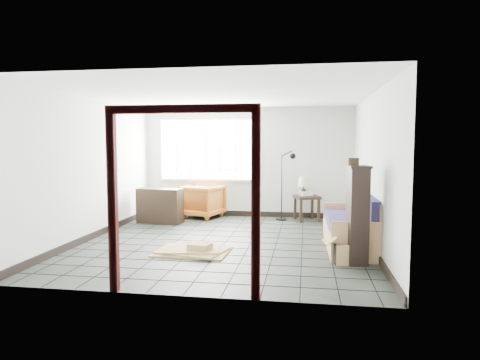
% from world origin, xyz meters
% --- Properties ---
extents(ground, '(5.50, 5.50, 0.00)m').
position_xyz_m(ground, '(0.00, 0.00, 0.00)').
color(ground, black).
rests_on(ground, ground).
extents(room_shell, '(5.02, 5.52, 2.61)m').
position_xyz_m(room_shell, '(0.00, 0.03, 1.68)').
color(room_shell, silver).
rests_on(room_shell, ground).
extents(window_panel, '(2.32, 0.08, 1.52)m').
position_xyz_m(window_panel, '(-1.00, 2.70, 1.60)').
color(window_panel, silver).
rests_on(window_panel, ground).
extents(doorway_trim, '(1.80, 0.08, 2.20)m').
position_xyz_m(doorway_trim, '(0.00, -2.70, 1.38)').
color(doorway_trim, '#370C0D').
rests_on(doorway_trim, ground).
extents(futon_sofa, '(0.80, 2.06, 0.91)m').
position_xyz_m(futon_sofa, '(2.21, -0.05, 0.33)').
color(futon_sofa, '#A26D49').
rests_on(futon_sofa, ground).
extents(armchair, '(1.03, 1.00, 0.86)m').
position_xyz_m(armchair, '(-1.02, 2.40, 0.43)').
color(armchair, '#935215').
rests_on(armchair, ground).
extents(side_table, '(0.66, 0.66, 0.57)m').
position_xyz_m(side_table, '(1.43, 2.35, 0.47)').
color(side_table, black).
rests_on(side_table, ground).
extents(table_lamp, '(0.34, 0.34, 0.42)m').
position_xyz_m(table_lamp, '(1.35, 2.41, 0.86)').
color(table_lamp, black).
rests_on(table_lamp, side_table).
extents(projector, '(0.32, 0.28, 0.09)m').
position_xyz_m(projector, '(1.41, 2.41, 0.62)').
color(projector, silver).
rests_on(projector, side_table).
extents(floor_lamp, '(0.48, 0.31, 1.60)m').
position_xyz_m(floor_lamp, '(0.97, 2.32, 0.86)').
color(floor_lamp, black).
rests_on(floor_lamp, ground).
extents(console_shelf, '(1.02, 0.50, 0.77)m').
position_xyz_m(console_shelf, '(-1.78, 1.57, 0.38)').
color(console_shelf, black).
rests_on(console_shelf, ground).
extents(tall_shelf, '(0.35, 0.43, 1.44)m').
position_xyz_m(tall_shelf, '(2.15, -1.06, 0.73)').
color(tall_shelf, black).
rests_on(tall_shelf, ground).
extents(pot, '(0.16, 0.16, 0.11)m').
position_xyz_m(pot, '(2.07, -1.12, 1.50)').
color(pot, black).
rests_on(pot, tall_shelf).
extents(open_box, '(0.77, 0.47, 0.41)m').
position_xyz_m(open_box, '(2.03, -1.01, 0.15)').
color(open_box, '#978049').
rests_on(open_box, ground).
extents(cardboard_pile, '(1.20, 0.97, 0.17)m').
position_xyz_m(cardboard_pile, '(-0.38, -0.83, 0.04)').
color(cardboard_pile, '#978049').
rests_on(cardboard_pile, ground).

